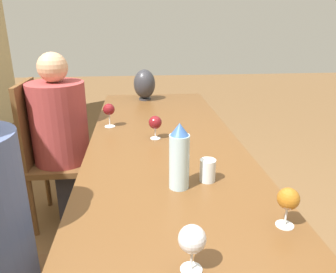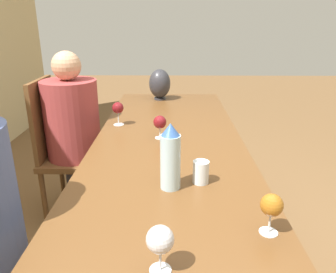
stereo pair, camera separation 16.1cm
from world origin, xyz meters
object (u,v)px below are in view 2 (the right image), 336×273
vase (160,84)px  chair_far (64,147)px  wine_glass_1 (160,123)px  person_far (76,133)px  water_tumbler (201,172)px  wine_glass_0 (118,108)px  wine_glass_6 (272,206)px  wine_glass_3 (160,240)px  water_bottle (170,157)px

vase → chair_far: 0.93m
wine_glass_1 → person_far: (0.40, 0.61, -0.21)m
water_tumbler → wine_glass_0: bearing=30.8°
wine_glass_1 → wine_glass_6: 0.95m
water_tumbler → vase: size_ratio=0.38×
wine_glass_3 → wine_glass_6: wine_glass_3 is taller
water_bottle → wine_glass_1: (0.58, 0.06, -0.04)m
chair_far → person_far: (0.00, -0.10, 0.11)m
water_bottle → wine_glass_3: size_ratio=1.96×
wine_glass_6 → chair_far: size_ratio=0.14×
vase → wine_glass_6: 1.86m
vase → wine_glass_6: bearing=-167.1°
wine_glass_0 → wine_glass_1: bearing=-131.6°
wine_glass_0 → wine_glass_3: size_ratio=1.07×
wine_glass_6 → water_tumbler: bearing=29.5°
vase → person_far: person_far is taller
wine_glass_0 → wine_glass_6: 1.29m
wine_glass_3 → chair_far: 1.65m
person_far → chair_far: bearing=90.0°
water_tumbler → wine_glass_3: bearing=163.5°
water_tumbler → vase: 1.49m
water_tumbler → chair_far: chair_far is taller
wine_glass_6 → wine_glass_0: bearing=30.4°
vase → water_bottle: bearing=-176.3°
wine_glass_0 → chair_far: (0.15, 0.43, -0.33)m
wine_glass_0 → person_far: person_far is taller
water_tumbler → wine_glass_0: 0.91m
vase → chair_far: (-0.55, 0.67, -0.35)m
chair_far → vase: bearing=-50.8°
wine_glass_3 → chair_far: bearing=27.2°
vase → wine_glass_0: vase is taller
wine_glass_1 → person_far: 0.75m
water_tumbler → person_far: 1.23m
water_bottle → wine_glass_3: 0.47m
water_tumbler → wine_glass_1: bearing=19.5°
water_bottle → chair_far: size_ratio=0.27×
water_tumbler → wine_glass_3: (-0.51, 0.15, 0.05)m
water_tumbler → wine_glass_0: size_ratio=0.64×
water_bottle → vase: 1.52m
wine_glass_3 → person_far: person_far is taller
wine_glass_3 → chair_far: (1.44, 0.74, -0.32)m
water_bottle → wine_glass_6: 0.43m
water_bottle → water_tumbler: water_bottle is taller
wine_glass_3 → wine_glass_6: size_ratio=1.01×
water_bottle → person_far: bearing=34.5°
wine_glass_0 → wine_glass_1: 0.37m
wine_glass_0 → wine_glass_6: (-1.12, -0.65, -0.01)m
vase → wine_glass_3: vase is taller
water_tumbler → wine_glass_6: wine_glass_6 is taller
vase → wine_glass_1: 0.94m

